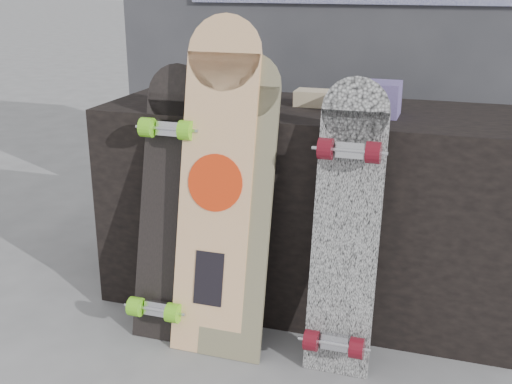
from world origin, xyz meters
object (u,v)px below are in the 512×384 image
(longboard_geisha, at_px, (216,178))
(longboard_cascadia, at_px, (346,227))
(vendor_table, at_px, (309,207))
(skateboard_dark, at_px, (168,200))
(longboard_celtic, at_px, (240,198))

(longboard_geisha, bearing_deg, longboard_cascadia, -4.33)
(vendor_table, height_order, longboard_geisha, longboard_geisha)
(longboard_geisha, bearing_deg, vendor_table, 57.94)
(vendor_table, xyz_separation_m, skateboard_dark, (-0.44, -0.38, 0.11))
(vendor_table, bearing_deg, longboard_cascadia, -62.52)
(longboard_geisha, height_order, skateboard_dark, longboard_geisha)
(vendor_table, distance_m, longboard_celtic, 0.45)
(longboard_geisha, distance_m, skateboard_dark, 0.22)
(longboard_geisha, distance_m, longboard_cascadia, 0.48)
(longboard_celtic, distance_m, longboard_cascadia, 0.38)
(skateboard_dark, bearing_deg, vendor_table, 40.78)
(vendor_table, xyz_separation_m, longboard_celtic, (-0.15, -0.40, 0.15))
(longboard_cascadia, xyz_separation_m, skateboard_dark, (-0.66, 0.05, 0.01))
(longboard_geisha, height_order, longboard_celtic, longboard_geisha)
(longboard_cascadia, relative_size, skateboard_dark, 0.99)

